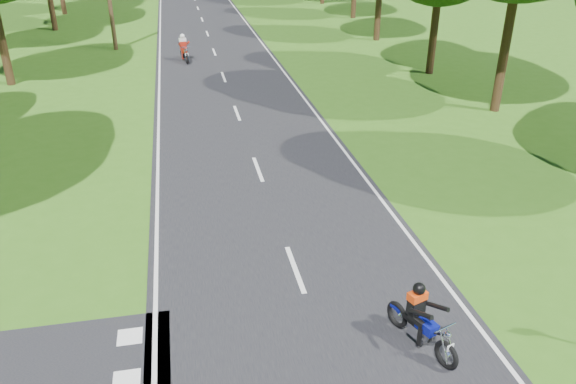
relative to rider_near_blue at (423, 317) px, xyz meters
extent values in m
plane|color=#336216|center=(-1.87, 1.09, -0.71)|extent=(160.00, 160.00, 0.00)
cube|color=silver|center=(-1.87, 3.09, -0.69)|extent=(0.12, 2.00, 0.01)
cube|color=silver|center=(-1.87, 9.09, -0.69)|extent=(0.12, 2.00, 0.01)
cube|color=silver|center=(-1.87, 15.09, -0.69)|extent=(0.12, 2.00, 0.01)
cube|color=silver|center=(-1.87, 21.09, -0.69)|extent=(0.12, 2.00, 0.01)
cube|color=silver|center=(-1.87, 27.09, -0.69)|extent=(0.12, 2.00, 0.01)
cube|color=silver|center=(-1.87, 33.09, -0.69)|extent=(0.12, 2.00, 0.01)
cube|color=silver|center=(-1.87, 39.09, -0.69)|extent=(0.12, 2.00, 0.01)
cube|color=silver|center=(-1.87, 45.09, -0.69)|extent=(0.12, 2.00, 0.01)
cube|color=silver|center=(-5.17, 51.09, -0.69)|extent=(0.10, 140.00, 0.01)
cube|color=silver|center=(-5.67, 0.19, -0.69)|extent=(0.50, 0.50, 0.01)
cube|color=silver|center=(-5.67, 1.39, -0.69)|extent=(0.50, 0.50, 0.01)
cylinder|color=black|center=(-12.44, 21.84, 1.25)|extent=(0.40, 0.40, 3.91)
cylinder|color=black|center=(9.20, 13.29, 1.57)|extent=(0.40, 0.40, 4.56)
cylinder|color=black|center=(9.06, 19.78, 1.04)|extent=(0.40, 0.40, 3.49)
cylinder|color=black|center=(9.20, 28.66, 1.13)|extent=(0.40, 0.40, 3.69)
camera|label=1|loc=(-4.27, -7.95, 7.03)|focal=35.00mm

